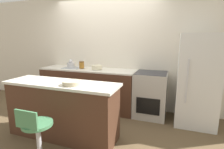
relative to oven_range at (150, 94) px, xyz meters
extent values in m
plane|color=brown|center=(-1.11, -0.33, -0.46)|extent=(14.00, 14.00, 0.00)
cube|color=silver|center=(-1.11, 0.35, 0.84)|extent=(8.00, 0.06, 2.60)
cube|color=#4C2D1E|center=(-1.45, 0.00, -0.02)|extent=(2.23, 0.63, 0.89)
cube|color=silver|center=(-1.45, 0.00, 0.44)|extent=(2.23, 0.63, 0.03)
cube|color=#9EA3A8|center=(-1.84, 0.00, 0.46)|extent=(0.44, 0.35, 0.01)
cube|color=#4C2D1E|center=(-1.24, -1.29, -0.02)|extent=(1.80, 0.53, 0.88)
cube|color=silver|center=(-1.24, -1.29, 0.44)|extent=(1.88, 0.57, 0.04)
cube|color=#B7B2A8|center=(0.00, 0.00, 0.00)|extent=(0.64, 0.63, 0.92)
cube|color=black|center=(0.00, -0.32, -0.14)|extent=(0.45, 0.01, 0.32)
cube|color=#333338|center=(0.00, 0.00, 0.46)|extent=(0.61, 0.60, 0.01)
cube|color=silver|center=(0.84, -0.04, 0.38)|extent=(0.70, 0.71, 1.70)
cube|color=silver|center=(0.65, -0.41, 0.43)|extent=(0.02, 0.02, 0.76)
cylinder|color=#B7B7BC|center=(-1.15, -1.94, -0.20)|extent=(0.06, 0.06, 0.52)
cylinder|color=#478456|center=(-1.15, -1.94, 0.08)|extent=(0.38, 0.38, 0.04)
cube|color=#478456|center=(-1.15, -2.10, 0.21)|extent=(0.32, 0.02, 0.22)
cylinder|color=silver|center=(-1.87, -0.02, 0.53)|extent=(0.18, 0.18, 0.12)
sphere|color=silver|center=(-1.87, -0.02, 0.61)|extent=(0.10, 0.10, 0.10)
cylinder|color=beige|center=(-1.20, -0.02, 0.51)|extent=(0.24, 0.24, 0.09)
cylinder|color=#9E6623|center=(-1.59, -0.02, 0.54)|extent=(0.11, 0.11, 0.14)
cylinder|color=brown|center=(-1.59, -0.02, 0.62)|extent=(0.12, 0.12, 0.02)
cylinder|color=#C1B28E|center=(-0.99, -1.37, 0.49)|extent=(0.28, 0.28, 0.06)
camera|label=1|loc=(0.43, -3.54, 1.13)|focal=28.00mm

